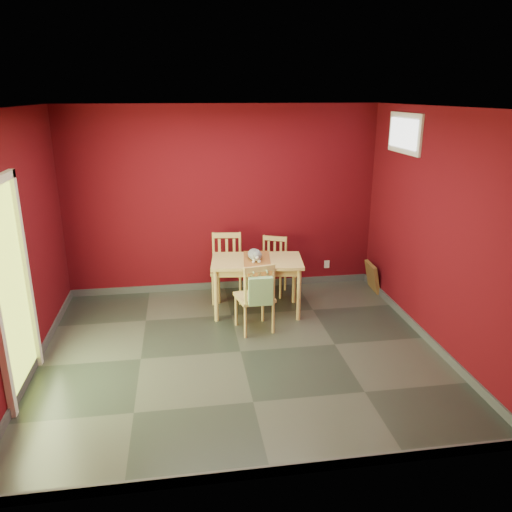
{
  "coord_description": "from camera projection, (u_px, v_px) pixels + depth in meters",
  "views": [
    {
      "loc": [
        -0.6,
        -5.08,
        2.83
      ],
      "look_at": [
        0.25,
        0.45,
        1.0
      ],
      "focal_mm": 35.0,
      "sensor_mm": 36.0,
      "label": 1
    }
  ],
  "objects": [
    {
      "name": "chair_near",
      "position": [
        256.0,
        296.0,
        6.11
      ],
      "size": [
        0.5,
        0.5,
        0.9
      ],
      "color": "tan",
      "rests_on": "ground"
    },
    {
      "name": "ground",
      "position": [
        240.0,
        351.0,
        5.74
      ],
      "size": [
        4.5,
        4.5,
        0.0
      ],
      "primitive_type": "plane",
      "color": "#2D342D",
      "rests_on": "ground"
    },
    {
      "name": "outlet_plate",
      "position": [
        327.0,
        264.0,
        7.74
      ],
      "size": [
        0.08,
        0.02,
        0.12
      ],
      "primitive_type": "cube",
      "color": "silver",
      "rests_on": "room_shell"
    },
    {
      "name": "table_runner",
      "position": [
        258.0,
        267.0,
        6.48
      ],
      "size": [
        0.43,
        0.76,
        0.36
      ],
      "color": "#935426",
      "rests_on": "dining_table"
    },
    {
      "name": "tote_bag",
      "position": [
        261.0,
        291.0,
        5.86
      ],
      "size": [
        0.29,
        0.18,
        0.41
      ],
      "color": "#7BAB71",
      "rests_on": "chair_near"
    },
    {
      "name": "dining_table",
      "position": [
        257.0,
        266.0,
        6.6
      ],
      "size": [
        1.26,
        0.83,
        0.74
      ],
      "color": "tan",
      "rests_on": "ground"
    },
    {
      "name": "window",
      "position": [
        404.0,
        133.0,
        6.27
      ],
      "size": [
        0.05,
        0.9,
        0.5
      ],
      "color": "white",
      "rests_on": "room_shell"
    },
    {
      "name": "chair_far_right",
      "position": [
        273.0,
        265.0,
        7.32
      ],
      "size": [
        0.52,
        0.52,
        0.84
      ],
      "color": "tan",
      "rests_on": "ground"
    },
    {
      "name": "cat",
      "position": [
        255.0,
        253.0,
        6.55
      ],
      "size": [
        0.21,
        0.38,
        0.19
      ],
      "primitive_type": null,
      "rotation": [
        0.0,
        0.0,
        -0.02
      ],
      "color": "slate",
      "rests_on": "table_runner"
    },
    {
      "name": "chair_far_left",
      "position": [
        227.0,
        267.0,
        7.09
      ],
      "size": [
        0.49,
        0.49,
        0.95
      ],
      "color": "tan",
      "rests_on": "ground"
    },
    {
      "name": "doorway",
      "position": [
        10.0,
        284.0,
        4.69
      ],
      "size": [
        0.06,
        1.01,
        2.13
      ],
      "color": "#B7D838",
      "rests_on": "ground"
    },
    {
      "name": "picture_frame",
      "position": [
        372.0,
        277.0,
        7.47
      ],
      "size": [
        0.15,
        0.43,
        0.42
      ],
      "color": "brown",
      "rests_on": "ground"
    },
    {
      "name": "room_shell",
      "position": [
        240.0,
        348.0,
        5.72
      ],
      "size": [
        4.5,
        4.5,
        4.5
      ],
      "color": "#4F080F",
      "rests_on": "ground"
    }
  ]
}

